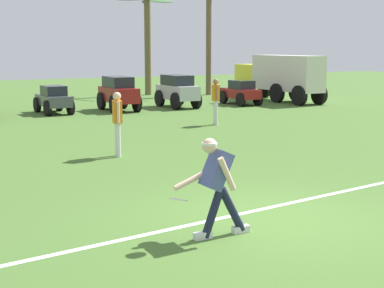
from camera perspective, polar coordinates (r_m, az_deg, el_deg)
ground_plane at (r=9.26m, az=7.71°, el=-7.22°), size 80.00×80.00×0.00m
field_line_paint at (r=9.65m, az=6.02°, el=-6.47°), size 18.14×2.84×0.01m
frisbee_thrower at (r=8.15m, az=2.40°, el=-3.66°), size 1.11×0.46×1.41m
frisbee_in_flight at (r=8.15m, az=-1.30°, el=-5.41°), size 0.35×0.35×0.10m
teammate_near_sideline at (r=14.23m, az=-7.25°, el=2.53°), size 0.27×0.50×1.56m
teammate_midfield at (r=19.86m, az=2.31°, el=4.56°), size 0.29×0.49×1.56m
parked_car_slot_d at (r=23.92m, az=-13.29°, el=4.26°), size 1.14×2.23×1.10m
parked_car_slot_e at (r=24.48m, az=-7.15°, el=4.97°), size 1.17×2.35×1.40m
parked_car_slot_f at (r=25.58m, az=-1.42°, el=5.23°), size 1.22×2.37×1.40m
parked_car_slot_g at (r=26.92m, az=4.74°, el=5.04°), size 1.10×2.21×1.10m
box_truck at (r=28.83m, az=8.52°, el=6.59°), size 1.48×5.92×2.20m
palm_tree_right_of_centre at (r=32.25m, az=-4.33°, el=10.51°), size 3.15×3.70×5.49m
palm_tree_far_right at (r=32.20m, az=1.64°, el=11.15°), size 3.26×3.25×5.88m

